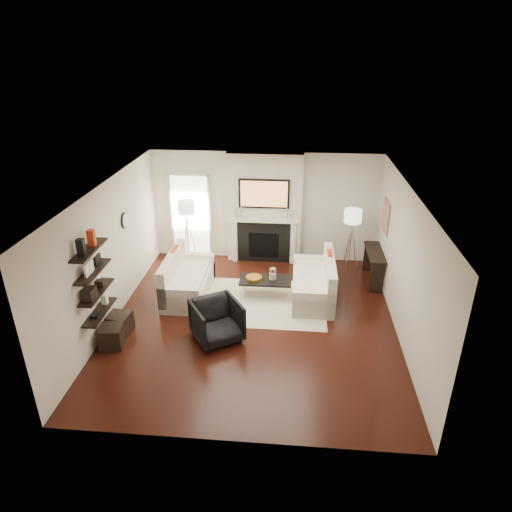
# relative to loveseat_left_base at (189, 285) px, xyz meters

# --- Properties ---
(room_envelope) EXTENTS (6.00, 6.00, 6.00)m
(room_envelope) POSITION_rel_loveseat_left_base_xyz_m (1.50, -0.96, 1.14)
(room_envelope) COLOR black
(room_envelope) RESTS_ON ground
(chimney_breast) EXTENTS (1.80, 0.25, 2.70)m
(chimney_breast) POSITION_rel_loveseat_left_base_xyz_m (1.50, 1.91, 1.14)
(chimney_breast) COLOR silver
(chimney_breast) RESTS_ON floor
(fireplace_surround) EXTENTS (1.30, 0.02, 1.04)m
(fireplace_surround) POSITION_rel_loveseat_left_base_xyz_m (1.50, 1.78, 0.31)
(fireplace_surround) COLOR black
(fireplace_surround) RESTS_ON floor
(firebox) EXTENTS (0.75, 0.02, 0.65)m
(firebox) POSITION_rel_loveseat_left_base_xyz_m (1.50, 1.77, 0.24)
(firebox) COLOR black
(firebox) RESTS_ON floor
(mantel_pilaster_l) EXTENTS (0.12, 0.08, 1.10)m
(mantel_pilaster_l) POSITION_rel_loveseat_left_base_xyz_m (0.78, 1.75, 0.34)
(mantel_pilaster_l) COLOR white
(mantel_pilaster_l) RESTS_ON floor
(mantel_pilaster_r) EXTENTS (0.12, 0.08, 1.10)m
(mantel_pilaster_r) POSITION_rel_loveseat_left_base_xyz_m (2.22, 1.75, 0.34)
(mantel_pilaster_r) COLOR white
(mantel_pilaster_r) RESTS_ON floor
(mantel_shelf) EXTENTS (1.70, 0.18, 0.07)m
(mantel_shelf) POSITION_rel_loveseat_left_base_xyz_m (1.50, 1.73, 0.91)
(mantel_shelf) COLOR white
(mantel_shelf) RESTS_ON chimney_breast
(tv_body) EXTENTS (1.20, 0.06, 0.70)m
(tv_body) POSITION_rel_loveseat_left_base_xyz_m (1.50, 1.75, 1.57)
(tv_body) COLOR black
(tv_body) RESTS_ON chimney_breast
(tv_screen) EXTENTS (1.10, 0.00, 0.62)m
(tv_screen) POSITION_rel_loveseat_left_base_xyz_m (1.50, 1.72, 1.57)
(tv_screen) COLOR #BF723F
(tv_screen) RESTS_ON tv_body
(candlestick_l_tall) EXTENTS (0.04, 0.04, 0.30)m
(candlestick_l_tall) POSITION_rel_loveseat_left_base_xyz_m (0.95, 1.74, 1.09)
(candlestick_l_tall) COLOR silver
(candlestick_l_tall) RESTS_ON mantel_shelf
(candlestick_l_short) EXTENTS (0.04, 0.04, 0.24)m
(candlestick_l_short) POSITION_rel_loveseat_left_base_xyz_m (0.82, 1.74, 1.06)
(candlestick_l_short) COLOR silver
(candlestick_l_short) RESTS_ON mantel_shelf
(candlestick_r_tall) EXTENTS (0.04, 0.04, 0.30)m
(candlestick_r_tall) POSITION_rel_loveseat_left_base_xyz_m (2.05, 1.74, 1.09)
(candlestick_r_tall) COLOR silver
(candlestick_r_tall) RESTS_ON mantel_shelf
(candlestick_r_short) EXTENTS (0.04, 0.04, 0.24)m
(candlestick_r_short) POSITION_rel_loveseat_left_base_xyz_m (2.18, 1.74, 1.06)
(candlestick_r_short) COLOR silver
(candlestick_r_short) RESTS_ON mantel_shelf
(hallway_panel) EXTENTS (0.90, 0.02, 2.10)m
(hallway_panel) POSITION_rel_loveseat_left_base_xyz_m (-0.35, 2.02, 0.84)
(hallway_panel) COLOR white
(hallway_panel) RESTS_ON floor
(door_trim_l) EXTENTS (0.06, 0.06, 2.16)m
(door_trim_l) POSITION_rel_loveseat_left_base_xyz_m (-0.83, 2.00, 0.84)
(door_trim_l) COLOR white
(door_trim_l) RESTS_ON floor
(door_trim_r) EXTENTS (0.06, 0.06, 2.16)m
(door_trim_r) POSITION_rel_loveseat_left_base_xyz_m (0.13, 2.00, 0.84)
(door_trim_r) COLOR white
(door_trim_r) RESTS_ON floor
(door_trim_top) EXTENTS (1.02, 0.06, 0.06)m
(door_trim_top) POSITION_rel_loveseat_left_base_xyz_m (-0.35, 2.00, 1.92)
(door_trim_top) COLOR white
(door_trim_top) RESTS_ON wall_back
(rug) EXTENTS (2.60, 2.00, 0.01)m
(rug) POSITION_rel_loveseat_left_base_xyz_m (1.65, -0.22, -0.20)
(rug) COLOR beige
(rug) RESTS_ON floor
(loveseat_left_base) EXTENTS (0.85, 1.80, 0.42)m
(loveseat_left_base) POSITION_rel_loveseat_left_base_xyz_m (0.00, 0.00, 0.00)
(loveseat_left_base) COLOR white
(loveseat_left_base) RESTS_ON floor
(loveseat_left_back) EXTENTS (0.18, 1.80, 0.80)m
(loveseat_left_back) POSITION_rel_loveseat_left_base_xyz_m (-0.33, 0.00, 0.32)
(loveseat_left_back) COLOR white
(loveseat_left_back) RESTS_ON floor
(loveseat_left_arm_n) EXTENTS (0.85, 0.18, 0.60)m
(loveseat_left_arm_n) POSITION_rel_loveseat_left_base_xyz_m (0.00, -0.81, 0.09)
(loveseat_left_arm_n) COLOR white
(loveseat_left_arm_n) RESTS_ON floor
(loveseat_left_arm_s) EXTENTS (0.85, 0.18, 0.60)m
(loveseat_left_arm_s) POSITION_rel_loveseat_left_base_xyz_m (0.00, 0.81, 0.09)
(loveseat_left_arm_s) COLOR white
(loveseat_left_arm_s) RESTS_ON floor
(loveseat_left_cushion) EXTENTS (0.63, 1.44, 0.10)m
(loveseat_left_cushion) POSITION_rel_loveseat_left_base_xyz_m (0.05, 0.00, 0.26)
(loveseat_left_cushion) COLOR white
(loveseat_left_cushion) RESTS_ON loveseat_left_base
(pillow_left_orange) EXTENTS (0.10, 0.42, 0.42)m
(pillow_left_orange) POSITION_rel_loveseat_left_base_xyz_m (-0.33, 0.30, 0.52)
(pillow_left_orange) COLOR #B53316
(pillow_left_orange) RESTS_ON loveseat_left_cushion
(pillow_left_charcoal) EXTENTS (0.10, 0.40, 0.40)m
(pillow_left_charcoal) POSITION_rel_loveseat_left_base_xyz_m (-0.33, -0.30, 0.51)
(pillow_left_charcoal) COLOR black
(pillow_left_charcoal) RESTS_ON loveseat_left_cushion
(loveseat_right_base) EXTENTS (0.85, 1.80, 0.42)m
(loveseat_right_base) POSITION_rel_loveseat_left_base_xyz_m (2.68, 0.10, 0.00)
(loveseat_right_base) COLOR white
(loveseat_right_base) RESTS_ON floor
(loveseat_right_back) EXTENTS (0.18, 1.80, 0.80)m
(loveseat_right_back) POSITION_rel_loveseat_left_base_xyz_m (3.02, 0.10, 0.32)
(loveseat_right_back) COLOR white
(loveseat_right_back) RESTS_ON floor
(loveseat_right_arm_n) EXTENTS (0.85, 0.18, 0.60)m
(loveseat_right_arm_n) POSITION_rel_loveseat_left_base_xyz_m (2.68, -0.71, 0.09)
(loveseat_right_arm_n) COLOR white
(loveseat_right_arm_n) RESTS_ON floor
(loveseat_right_arm_s) EXTENTS (0.85, 0.18, 0.60)m
(loveseat_right_arm_s) POSITION_rel_loveseat_left_base_xyz_m (2.68, 0.91, 0.09)
(loveseat_right_arm_s) COLOR white
(loveseat_right_arm_s) RESTS_ON floor
(loveseat_right_cushion) EXTENTS (0.63, 1.44, 0.10)m
(loveseat_right_cushion) POSITION_rel_loveseat_left_base_xyz_m (2.63, 0.10, 0.26)
(loveseat_right_cushion) COLOR white
(loveseat_right_cushion) RESTS_ON loveseat_right_base
(pillow_right_orange) EXTENTS (0.10, 0.42, 0.42)m
(pillow_right_orange) POSITION_rel_loveseat_left_base_xyz_m (3.02, 0.40, 0.52)
(pillow_right_orange) COLOR #B53316
(pillow_right_orange) RESTS_ON loveseat_right_cushion
(pillow_right_charcoal) EXTENTS (0.10, 0.40, 0.40)m
(pillow_right_charcoal) POSITION_rel_loveseat_left_base_xyz_m (3.02, -0.20, 0.51)
(pillow_right_charcoal) COLOR black
(pillow_right_charcoal) RESTS_ON loveseat_right_cushion
(coffee_table) EXTENTS (1.10, 0.55, 0.04)m
(coffee_table) POSITION_rel_loveseat_left_base_xyz_m (1.67, 0.04, 0.19)
(coffee_table) COLOR black
(coffee_table) RESTS_ON floor
(coffee_leg_nw) EXTENTS (0.02, 0.02, 0.38)m
(coffee_leg_nw) POSITION_rel_loveseat_left_base_xyz_m (1.17, -0.18, -0.02)
(coffee_leg_nw) COLOR silver
(coffee_leg_nw) RESTS_ON floor
(coffee_leg_ne) EXTENTS (0.02, 0.02, 0.38)m
(coffee_leg_ne) POSITION_rel_loveseat_left_base_xyz_m (2.17, -0.18, -0.02)
(coffee_leg_ne) COLOR silver
(coffee_leg_ne) RESTS_ON floor
(coffee_leg_sw) EXTENTS (0.02, 0.02, 0.38)m
(coffee_leg_sw) POSITION_rel_loveseat_left_base_xyz_m (1.17, 0.26, -0.02)
(coffee_leg_sw) COLOR silver
(coffee_leg_sw) RESTS_ON floor
(coffee_leg_se) EXTENTS (0.02, 0.02, 0.38)m
(coffee_leg_se) POSITION_rel_loveseat_left_base_xyz_m (2.17, 0.26, -0.02)
(coffee_leg_se) COLOR silver
(coffee_leg_se) RESTS_ON floor
(hurricane_glass) EXTENTS (0.14, 0.14, 0.25)m
(hurricane_glass) POSITION_rel_loveseat_left_base_xyz_m (1.82, 0.04, 0.35)
(hurricane_glass) COLOR white
(hurricane_glass) RESTS_ON coffee_table
(hurricane_candle) EXTENTS (0.10, 0.10, 0.15)m
(hurricane_candle) POSITION_rel_loveseat_left_base_xyz_m (1.82, 0.04, 0.29)
(hurricane_candle) COLOR white
(hurricane_candle) RESTS_ON coffee_table
(copper_bowl) EXTENTS (0.34, 0.34, 0.06)m
(copper_bowl) POSITION_rel_loveseat_left_base_xyz_m (1.42, 0.04, 0.24)
(copper_bowl) COLOR #C37A20
(copper_bowl) RESTS_ON coffee_table
(armchair) EXTENTS (1.10, 1.08, 0.84)m
(armchair) POSITION_rel_loveseat_left_base_xyz_m (0.90, -1.59, 0.21)
(armchair) COLOR black
(armchair) RESTS_ON floor
(lamp_left_post) EXTENTS (0.02, 0.02, 1.20)m
(lamp_left_post) POSITION_rel_loveseat_left_base_xyz_m (-0.35, 1.59, 0.39)
(lamp_left_post) COLOR silver
(lamp_left_post) RESTS_ON floor
(lamp_left_shade) EXTENTS (0.40, 0.40, 0.30)m
(lamp_left_shade) POSITION_rel_loveseat_left_base_xyz_m (-0.35, 1.59, 1.24)
(lamp_left_shade) COLOR white
(lamp_left_shade) RESTS_ON lamp_left_post
(lamp_left_leg_a) EXTENTS (0.25, 0.02, 1.23)m
(lamp_left_leg_a) POSITION_rel_loveseat_left_base_xyz_m (-0.24, 1.59, 0.39)
(lamp_left_leg_a) COLOR silver
(lamp_left_leg_a) RESTS_ON floor
(lamp_left_leg_b) EXTENTS (0.14, 0.22, 1.23)m
(lamp_left_leg_b) POSITION_rel_loveseat_left_base_xyz_m (-0.40, 1.68, 0.39)
(lamp_left_leg_b) COLOR silver
(lamp_left_leg_b) RESTS_ON floor
(lamp_left_leg_c) EXTENTS (0.14, 0.22, 1.23)m
(lamp_left_leg_c) POSITION_rel_loveseat_left_base_xyz_m (-0.40, 1.49, 0.39)
(lamp_left_leg_c) COLOR silver
(lamp_left_leg_c) RESTS_ON floor
(lamp_right_post) EXTENTS (0.02, 0.02, 1.20)m
(lamp_right_post) POSITION_rel_loveseat_left_base_xyz_m (3.55, 1.32, 0.39)
(lamp_right_post) COLOR silver
(lamp_right_post) RESTS_ON floor
(lamp_right_shade) EXTENTS (0.40, 0.40, 0.30)m
(lamp_right_shade) POSITION_rel_loveseat_left_base_xyz_m (3.55, 1.32, 1.24)
(lamp_right_shade) COLOR white
(lamp_right_shade) RESTS_ON lamp_right_post
(lamp_right_leg_a) EXTENTS (0.25, 0.02, 1.23)m
(lamp_right_leg_a) POSITION_rel_loveseat_left_base_xyz_m (3.66, 1.32, 0.39)
(lamp_right_leg_a) COLOR silver
(lamp_right_leg_a) RESTS_ON floor
(lamp_right_leg_b) EXTENTS (0.14, 0.22, 1.23)m
(lamp_right_leg_b) POSITION_rel_loveseat_left_base_xyz_m (3.50, 1.41, 0.39)
(lamp_right_leg_b) COLOR silver
(lamp_right_leg_b) RESTS_ON floor
(lamp_right_leg_c) EXTENTS (0.14, 0.22, 1.23)m
(lamp_right_leg_c) POSITION_rel_loveseat_left_base_xyz_m (3.50, 1.22, 0.39)
(lamp_right_leg_c) COLOR silver
(lamp_right_leg_c) RESTS_ON floor
(console_top) EXTENTS (0.35, 1.20, 0.04)m
(console_top) POSITION_rel_loveseat_left_base_xyz_m (4.07, 0.97, 0.52)
(console_top) COLOR black
(console_top) RESTS_ON floor
(console_leg_n) EXTENTS (0.30, 0.04, 0.71)m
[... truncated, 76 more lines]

